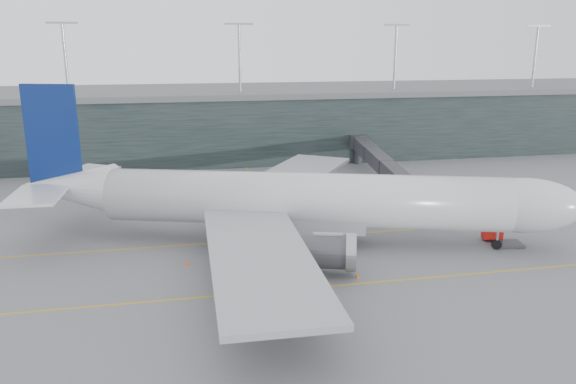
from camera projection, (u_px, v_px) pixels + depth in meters
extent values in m
plane|color=#57575B|center=(248.00, 231.00, 78.14)|extent=(320.00, 320.00, 0.00)
cube|color=gold|center=(251.00, 240.00, 74.35)|extent=(160.00, 0.25, 0.02)
cube|color=gold|center=(272.00, 291.00, 59.19)|extent=(160.00, 0.25, 0.02)
cube|color=gold|center=(261.00, 193.00, 98.04)|extent=(0.25, 60.00, 0.02)
cube|color=black|center=(215.00, 124.00, 131.27)|extent=(240.00, 35.00, 14.00)
cube|color=#56595B|center=(214.00, 91.00, 129.31)|extent=(240.00, 36.00, 1.20)
cylinder|color=#9E9EA3|center=(65.00, 60.00, 112.19)|extent=(0.60, 0.60, 14.00)
cylinder|color=#9E9EA3|center=(240.00, 59.00, 118.90)|extent=(0.60, 0.60, 14.00)
cylinder|color=#9E9EA3|center=(395.00, 58.00, 125.61)|extent=(0.60, 0.60, 14.00)
cylinder|color=#9E9EA3|center=(535.00, 58.00, 132.32)|extent=(0.60, 0.60, 14.00)
cylinder|color=silver|center=(305.00, 199.00, 72.15)|extent=(50.79, 21.68, 6.88)
ellipsoid|color=silver|center=(524.00, 205.00, 69.50)|extent=(15.84, 10.85, 6.88)
cone|color=silver|center=(70.00, 187.00, 75.02)|extent=(13.61, 9.92, 6.60)
cube|color=#94959C|center=(296.00, 219.00, 72.94)|extent=(18.60, 10.55, 2.22)
cube|color=black|center=(560.00, 198.00, 68.81)|extent=(3.32, 3.90, 0.89)
cube|color=#94959C|center=(260.00, 255.00, 56.22)|extent=(10.67, 32.38, 0.61)
cylinder|color=#3E3E43|center=(318.00, 251.00, 62.57)|extent=(8.57, 6.01, 3.88)
cube|color=#94959C|center=(292.00, 176.00, 89.29)|extent=(25.98, 32.39, 0.61)
cylinder|color=#3E3E43|center=(325.00, 200.00, 82.84)|extent=(8.57, 6.01, 3.88)
cube|color=navy|center=(52.00, 135.00, 73.39)|extent=(7.05, 2.66, 13.31)
cube|color=silver|center=(37.00, 195.00, 69.12)|extent=(6.48, 10.21, 0.39)
cube|color=silver|center=(82.00, 173.00, 80.86)|extent=(10.49, 11.70, 0.39)
cylinder|color=black|center=(496.00, 245.00, 71.13)|extent=(1.30, 0.79, 1.22)
cylinder|color=#9E9EA3|center=(497.00, 238.00, 70.92)|extent=(0.33, 0.33, 2.88)
cylinder|color=black|center=(266.00, 250.00, 68.79)|extent=(1.54, 0.96, 1.44)
cylinder|color=black|center=(276.00, 224.00, 79.03)|extent=(1.54, 0.96, 1.44)
cube|color=#2C2D31|center=(409.00, 188.00, 81.71)|extent=(3.54, 3.87, 2.71)
cube|color=#2C2D31|center=(396.00, 176.00, 89.45)|extent=(4.10, 12.78, 2.42)
cube|color=#2C2D31|center=(378.00, 160.00, 101.58)|extent=(4.34, 12.82, 2.51)
cube|color=#2C2D31|center=(365.00, 147.00, 113.70)|extent=(4.58, 12.85, 2.61)
cylinder|color=#9E9EA3|center=(394.00, 193.00, 90.88)|extent=(0.48, 0.48, 3.67)
cube|color=#3E3E43|center=(393.00, 202.00, 91.26)|extent=(2.11, 1.70, 0.68)
cylinder|color=#2C2D31|center=(333.00, 142.00, 119.83)|extent=(3.87, 3.87, 2.90)
cylinder|color=#2C2D31|center=(333.00, 156.00, 120.63)|extent=(1.74, 1.74, 3.48)
cube|color=red|center=(492.00, 233.00, 74.33)|extent=(2.80, 2.14, 1.47)
cylinder|color=black|center=(486.00, 240.00, 74.02)|extent=(0.48, 0.27, 0.45)
cylinder|color=black|center=(500.00, 240.00, 73.94)|extent=(0.48, 0.27, 0.45)
cylinder|color=black|center=(484.00, 237.00, 75.11)|extent=(0.48, 0.27, 0.45)
cylinder|color=black|center=(497.00, 237.00, 75.03)|extent=(0.48, 0.27, 0.45)
cube|color=#323237|center=(508.00, 244.00, 72.60)|extent=(3.71, 3.15, 0.33)
cube|color=#3E3E43|center=(217.00, 212.00, 86.40)|extent=(2.53, 2.17, 0.23)
cube|color=silver|center=(217.00, 206.00, 86.14)|extent=(2.07, 1.98, 1.69)
cube|color=navy|center=(217.00, 200.00, 85.92)|extent=(2.14, 2.04, 0.09)
cube|color=#3E3E43|center=(232.00, 209.00, 87.86)|extent=(2.58, 2.32, 0.21)
cube|color=silver|center=(232.00, 203.00, 87.62)|extent=(2.14, 2.08, 1.59)
cube|color=navy|center=(232.00, 198.00, 87.40)|extent=(2.21, 2.14, 0.09)
cube|color=#3E3E43|center=(242.00, 208.00, 88.62)|extent=(2.26, 2.02, 0.19)
cube|color=#B5BBC2|center=(242.00, 203.00, 88.40)|extent=(1.87, 1.81, 1.42)
cube|color=navy|center=(242.00, 198.00, 88.21)|extent=(1.93, 1.87, 0.08)
cone|color=orange|center=(495.00, 226.00, 78.87)|extent=(0.50, 0.50, 0.80)
cone|color=#D35E0B|center=(357.00, 275.00, 62.42)|extent=(0.42, 0.42, 0.67)
cone|color=#F9380D|center=(298.00, 201.00, 91.78)|extent=(0.43, 0.43, 0.68)
cone|color=#D8410C|center=(187.00, 262.00, 66.13)|extent=(0.44, 0.44, 0.69)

